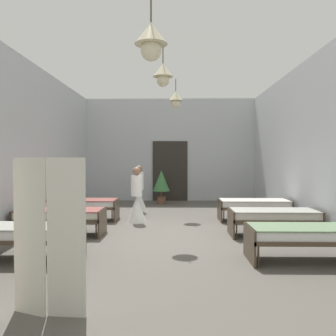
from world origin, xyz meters
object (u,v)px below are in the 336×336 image
Objects in this scene: privacy_screen at (28,237)px; bed_right_row_0 at (306,235)px; nurse_near_aisle at (139,195)px; bed_left_row_2 at (83,204)px; potted_plant at (161,182)px; bed_left_row_0 at (24,234)px; bed_right_row_2 at (254,205)px; nurse_mid_aisle at (137,202)px; bed_left_row_1 at (61,215)px; bed_right_row_1 at (274,216)px.

bed_right_row_0 is at bearing 50.61° from privacy_screen.
nurse_near_aisle is 0.87× the size of privacy_screen.
potted_plant reaches higher than bed_left_row_2.
potted_plant is at bearing 74.57° from bed_left_row_0.
bed_right_row_2 is 3.19m from nurse_mid_aisle.
nurse_near_aisle is at bearing -108.92° from potted_plant.
privacy_screen is at bearing -2.06° from nurse_mid_aisle.
bed_left_row_1 is 1.00× the size of bed_left_row_2.
bed_right_row_1 is at bearing 90.00° from bed_right_row_0.
bed_left_row_1 is 1.28× the size of nurse_mid_aisle.
bed_right_row_2 is 1.50× the size of potted_plant.
bed_left_row_1 is 5.06m from bed_right_row_2.
nurse_near_aisle is at bearing 68.79° from bed_left_row_1.
nurse_mid_aisle reaches higher than bed_left_row_0.
potted_plant reaches higher than bed_right_row_2.
privacy_screen is at bearing -65.45° from bed_left_row_0.
bed_left_row_2 is 1.55m from nurse_mid_aisle.
bed_left_row_1 is (0.00, 1.90, 0.00)m from bed_left_row_0.
bed_right_row_1 is 6.08m from potted_plant.
bed_right_row_0 and bed_right_row_1 have the same top height.
privacy_screen is (-0.43, -7.54, 0.32)m from nurse_near_aisle.
potted_plant is (-2.66, 7.35, 0.37)m from bed_right_row_0.
bed_left_row_1 is 1.00× the size of bed_right_row_1.
bed_left_row_0 is 3.80m from bed_left_row_2.
privacy_screen is (-3.74, -3.98, 0.41)m from bed_right_row_1.
bed_right_row_0 is 1.00× the size of bed_left_row_2.
bed_right_row_0 and bed_right_row_2 have the same top height.
bed_right_row_1 and bed_left_row_2 have the same top height.
bed_right_row_2 is (4.69, 0.00, 0.00)m from bed_left_row_2.
bed_left_row_1 is 4.11m from privacy_screen.
bed_left_row_2 is 5.97m from privacy_screen.
bed_left_row_1 is at bearing 180.00° from bed_right_row_1.
bed_left_row_0 and bed_left_row_2 have the same top height.
nurse_mid_aisle is at bearing 79.03° from nurse_near_aisle.
bed_left_row_1 and bed_right_row_1 have the same top height.
potted_plant is (0.65, 1.90, 0.28)m from nurse_near_aisle.
bed_right_row_0 is at bearing 46.04° from nurse_mid_aisle.
bed_left_row_0 is 1.00× the size of bed_left_row_2.
bed_right_row_0 is 1.00× the size of bed_left_row_1.
nurse_near_aisle is at bearing -172.28° from nurse_mid_aisle.
nurse_near_aisle reaches higher than potted_plant.
nurse_mid_aisle is (1.52, -0.31, 0.09)m from bed_left_row_2.
privacy_screen reaches higher than bed_left_row_2.
bed_left_row_2 is 1.28× the size of nurse_mid_aisle.
nurse_mid_aisle reaches higher than potted_plant.
bed_left_row_0 is 5.63m from nurse_near_aisle.
privacy_screen reaches higher than nurse_mid_aisle.
bed_left_row_1 is 1.00× the size of bed_right_row_2.
bed_left_row_2 is 1.50× the size of potted_plant.
bed_left_row_2 is at bearing 157.95° from bed_right_row_1.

